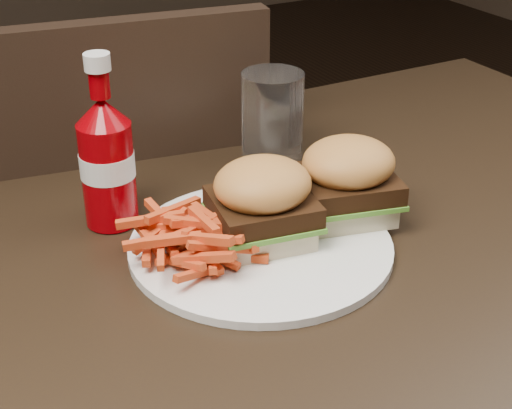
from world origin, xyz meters
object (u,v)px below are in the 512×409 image
tumbler (272,120)px  dining_table (291,261)px  ketchup_bottle (108,174)px  chair_far (99,279)px  plate (261,246)px

tumbler → dining_table: bearing=-114.3°
dining_table → ketchup_bottle: size_ratio=10.26×
dining_table → chair_far: bearing=98.1°
plate → ketchup_bottle: (-0.12, 0.13, 0.06)m
plate → ketchup_bottle: bearing=131.3°
chair_far → tumbler: bearing=125.9°
chair_far → ketchup_bottle: 0.54m
plate → tumbler: size_ratio=2.23×
plate → chair_far: bearing=94.5°
dining_table → chair_far: dining_table is taller
plate → tumbler: tumbler is taller
chair_far → ketchup_bottle: size_ratio=4.01×
dining_table → tumbler: (0.09, 0.20, 0.08)m
dining_table → chair_far: 0.59m
dining_table → ketchup_bottle: 0.22m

